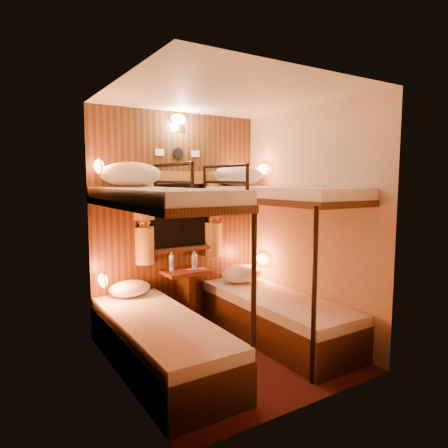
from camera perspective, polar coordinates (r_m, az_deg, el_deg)
floor at (r=4.00m, az=0.39°, el=-18.06°), size 2.10×2.10×0.00m
ceiling at (r=3.72m, az=0.41°, el=17.91°), size 2.10×2.10×0.00m
wall_back at (r=4.59m, az=-6.67°, el=0.62°), size 2.40×0.00×2.40m
wall_front at (r=2.85m, az=11.82°, el=-2.93°), size 2.40×0.00×2.40m
wall_left at (r=3.25m, az=-14.64°, el=-1.88°), size 0.00×2.40×2.40m
wall_right at (r=4.29m, az=11.74°, el=0.14°), size 0.00×2.40×2.40m
back_panel at (r=4.57m, az=-6.58°, el=0.60°), size 2.00×0.03×2.40m
bunk_left at (r=3.58m, az=-9.19°, el=-11.57°), size 0.72×1.90×1.82m
bunk_right at (r=4.23m, az=7.39°, el=-8.73°), size 0.72×1.90×1.82m
window at (r=4.55m, az=-6.42°, el=0.33°), size 1.00×0.12×0.79m
curtains at (r=4.51m, az=-6.24°, el=1.34°), size 1.10×0.22×1.00m
back_fixtures at (r=4.56m, az=-6.56°, el=13.76°), size 0.54×0.09×0.48m
reading_lamps at (r=4.27m, az=-4.65°, el=0.76°), size 2.00×0.20×1.25m
table at (r=4.56m, az=-5.44°, el=-9.47°), size 0.50×0.34×0.66m
bottle_left at (r=4.47m, az=-7.49°, el=-5.50°), size 0.06×0.06×0.21m
bottle_right at (r=4.50m, az=-4.26°, el=-5.40°), size 0.06×0.06×0.21m
sachet_a at (r=4.55m, az=-3.24°, el=-6.36°), size 0.09×0.07×0.01m
sachet_b at (r=4.52m, az=-4.93°, el=-6.49°), size 0.09×0.08×0.01m
pillow_lower_left at (r=4.27m, az=-13.30°, el=-8.94°), size 0.43×0.30×0.17m
pillow_lower_right at (r=4.72m, az=2.50°, el=-7.11°), size 0.51×0.37×0.20m
pillow_upper_left at (r=4.01m, az=-13.14°, el=6.94°), size 0.61×0.43×0.24m
pillow_upper_right at (r=4.65m, az=2.08°, el=7.02°), size 0.61×0.44×0.24m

